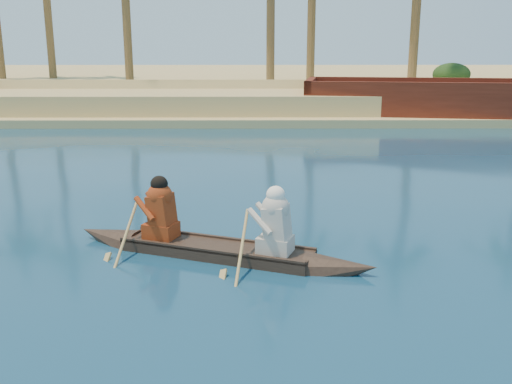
{
  "coord_description": "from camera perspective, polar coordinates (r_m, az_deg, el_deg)",
  "views": [
    {
      "loc": [
        -2.26,
        -2.7,
        3.4
      ],
      "look_at": [
        -2.2,
        8.11,
        0.67
      ],
      "focal_mm": 40.0,
      "sensor_mm": 36.0,
      "label": 1
    }
  ],
  "objects": [
    {
      "name": "sandy_embankment",
      "position": [
        49.72,
        2.32,
        10.86
      ],
      "size": [
        150.0,
        51.0,
        1.5
      ],
      "color": "tan",
      "rests_on": "ground"
    },
    {
      "name": "barge_mid",
      "position": [
        29.11,
        18.82,
        8.31
      ],
      "size": [
        14.25,
        6.72,
        2.28
      ],
      "rotation": [
        0.0,
        0.0,
        -0.16
      ],
      "color": "#5E2114",
      "rests_on": "ground"
    },
    {
      "name": "shrub_cluster",
      "position": [
        34.34,
        3.51,
        10.49
      ],
      "size": [
        100.0,
        6.0,
        2.4
      ],
      "primitive_type": null,
      "color": "#1A3212",
      "rests_on": "ground"
    },
    {
      "name": "canoe",
      "position": [
        9.61,
        -4.01,
        -4.76
      ],
      "size": [
        5.3,
        2.6,
        1.49
      ],
      "rotation": [
        0.0,
        0.0,
        -0.37
      ],
      "color": "#38281E",
      "rests_on": "ground"
    }
  ]
}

